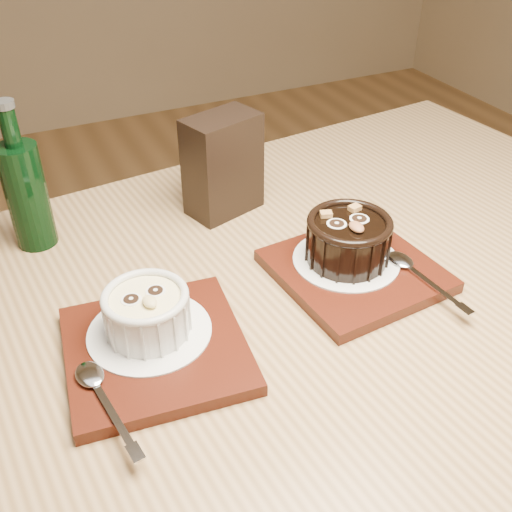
{
  "coord_description": "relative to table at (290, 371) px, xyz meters",
  "views": [
    {
      "loc": [
        -0.44,
        -0.4,
        1.19
      ],
      "look_at": [
        -0.21,
        0.08,
        0.81
      ],
      "focal_mm": 42.0,
      "sensor_mm": 36.0,
      "label": 1
    }
  ],
  "objects": [
    {
      "name": "table",
      "position": [
        0.0,
        0.0,
        0.0
      ],
      "size": [
        1.28,
        0.92,
        0.75
      ],
      "rotation": [
        0.0,
        0.0,
        0.1
      ],
      "color": "brown",
      "rests_on": "ground"
    },
    {
      "name": "tray_left",
      "position": [
        -0.16,
        0.0,
        0.1
      ],
      "size": [
        0.2,
        0.2,
        0.01
      ],
      "primitive_type": "cube",
      "rotation": [
        0.0,
        0.0,
        -0.11
      ],
      "color": "#42150B",
      "rests_on": "table"
    },
    {
      "name": "doily_left",
      "position": [
        -0.16,
        0.02,
        0.11
      ],
      "size": [
        0.13,
        0.13,
        0.0
      ],
      "primitive_type": "cylinder",
      "color": "white",
      "rests_on": "tray_left"
    },
    {
      "name": "ramekin_white",
      "position": [
        -0.16,
        0.02,
        0.13
      ],
      "size": [
        0.09,
        0.09,
        0.05
      ],
      "rotation": [
        0.0,
        0.0,
        0.1
      ],
      "color": "silver",
      "rests_on": "doily_left"
    },
    {
      "name": "spoon_left",
      "position": [
        -0.22,
        -0.05,
        0.11
      ],
      "size": [
        0.04,
        0.14,
        0.01
      ],
      "primitive_type": null,
      "rotation": [
        0.0,
        0.0,
        0.14
      ],
      "color": "silver",
      "rests_on": "tray_left"
    },
    {
      "name": "tray_right",
      "position": [
        0.1,
        0.03,
        0.1
      ],
      "size": [
        0.19,
        0.19,
        0.01
      ],
      "primitive_type": "cube",
      "rotation": [
        0.0,
        0.0,
        0.08
      ],
      "color": "#42150B",
      "rests_on": "table"
    },
    {
      "name": "doily_right",
      "position": [
        0.1,
        0.05,
        0.11
      ],
      "size": [
        0.13,
        0.13,
        0.0
      ],
      "primitive_type": "cylinder",
      "color": "white",
      "rests_on": "tray_right"
    },
    {
      "name": "ramekin_dark",
      "position": [
        0.1,
        0.05,
        0.14
      ],
      "size": [
        0.1,
        0.1,
        0.06
      ],
      "rotation": [
        0.0,
        0.0,
        -0.07
      ],
      "color": "black",
      "rests_on": "doily_right"
    },
    {
      "name": "spoon_right",
      "position": [
        0.16,
        -0.02,
        0.11
      ],
      "size": [
        0.04,
        0.14,
        0.01
      ],
      "primitive_type": null,
      "rotation": [
        0.0,
        0.0,
        0.08
      ],
      "color": "silver",
      "rests_on": "tray_right"
    },
    {
      "name": "condiment_stand",
      "position": [
        0.02,
        0.24,
        0.16
      ],
      "size": [
        0.11,
        0.09,
        0.14
      ],
      "primitive_type": "cube",
      "rotation": [
        0.0,
        0.0,
        0.3
      ],
      "color": "black",
      "rests_on": "table"
    },
    {
      "name": "green_bottle",
      "position": [
        -0.24,
        0.27,
        0.17
      ],
      "size": [
        0.05,
        0.05,
        0.19
      ],
      "color": "black",
      "rests_on": "table"
    }
  ]
}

